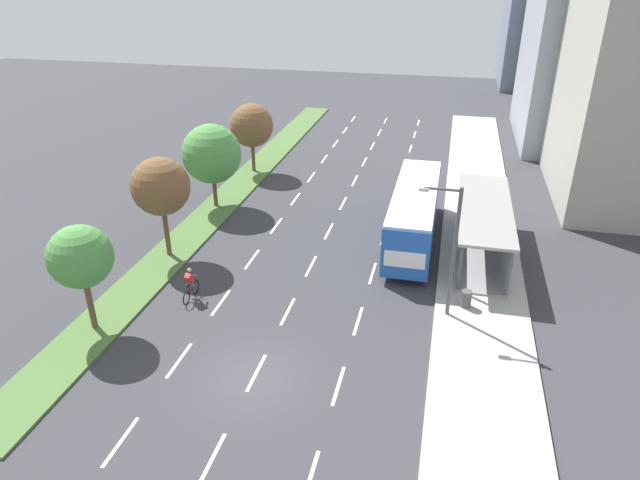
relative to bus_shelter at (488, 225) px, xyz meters
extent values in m
plane|color=#38383D|center=(-9.53, -13.50, -1.87)|extent=(140.00, 140.00, 0.00)
cube|color=#4C7038|center=(-17.83, 6.50, -1.81)|extent=(2.60, 52.00, 0.12)
cube|color=#ADAAA3|center=(-0.28, 6.50, -1.79)|extent=(4.50, 52.00, 0.15)
cube|color=white|center=(-13.03, -17.80, -1.86)|extent=(0.14, 2.40, 0.01)
cube|color=white|center=(-13.03, -13.11, -1.86)|extent=(0.14, 2.40, 0.01)
cube|color=white|center=(-13.03, -8.42, -1.86)|extent=(0.14, 2.40, 0.01)
cube|color=white|center=(-13.03, -3.73, -1.86)|extent=(0.14, 2.40, 0.01)
cube|color=white|center=(-13.03, 0.96, -1.86)|extent=(0.14, 2.40, 0.01)
cube|color=white|center=(-13.03, 5.65, -1.86)|extent=(0.14, 2.40, 0.01)
cube|color=white|center=(-13.03, 10.34, -1.86)|extent=(0.14, 2.40, 0.01)
cube|color=white|center=(-13.03, 15.03, -1.86)|extent=(0.14, 2.40, 0.01)
cube|color=white|center=(-13.03, 19.71, -1.86)|extent=(0.14, 2.40, 0.01)
cube|color=white|center=(-13.03, 24.40, -1.86)|extent=(0.14, 2.40, 0.01)
cube|color=white|center=(-13.03, 29.09, -1.86)|extent=(0.14, 2.40, 0.01)
cube|color=white|center=(-9.53, -17.80, -1.86)|extent=(0.14, 2.40, 0.01)
cube|color=white|center=(-9.53, -13.11, -1.86)|extent=(0.14, 2.40, 0.01)
cube|color=white|center=(-9.53, -8.42, -1.86)|extent=(0.14, 2.40, 0.01)
cube|color=white|center=(-9.53, -3.73, -1.86)|extent=(0.14, 2.40, 0.01)
cube|color=white|center=(-9.53, 0.96, -1.86)|extent=(0.14, 2.40, 0.01)
cube|color=white|center=(-9.53, 5.65, -1.86)|extent=(0.14, 2.40, 0.01)
cube|color=white|center=(-9.53, 10.34, -1.86)|extent=(0.14, 2.40, 0.01)
cube|color=white|center=(-9.53, 15.03, -1.86)|extent=(0.14, 2.40, 0.01)
cube|color=white|center=(-9.53, 19.71, -1.86)|extent=(0.14, 2.40, 0.01)
cube|color=white|center=(-9.53, 24.40, -1.86)|extent=(0.14, 2.40, 0.01)
cube|color=white|center=(-9.53, 29.09, -1.86)|extent=(0.14, 2.40, 0.01)
cube|color=white|center=(-6.03, -17.80, -1.86)|extent=(0.14, 2.40, 0.01)
cube|color=white|center=(-6.03, -13.11, -1.86)|extent=(0.14, 2.40, 0.01)
cube|color=white|center=(-6.03, -8.42, -1.86)|extent=(0.14, 2.40, 0.01)
cube|color=white|center=(-6.03, -3.73, -1.86)|extent=(0.14, 2.40, 0.01)
cube|color=white|center=(-6.03, 0.96, -1.86)|extent=(0.14, 2.40, 0.01)
cube|color=white|center=(-6.03, 5.65, -1.86)|extent=(0.14, 2.40, 0.01)
cube|color=white|center=(-6.03, 10.34, -1.86)|extent=(0.14, 2.40, 0.01)
cube|color=white|center=(-6.03, 15.03, -1.86)|extent=(0.14, 2.40, 0.01)
cube|color=white|center=(-6.03, 19.71, -1.86)|extent=(0.14, 2.40, 0.01)
cube|color=white|center=(-6.03, 24.40, -1.86)|extent=(0.14, 2.40, 0.01)
cube|color=white|center=(-6.03, 29.09, -1.86)|extent=(0.14, 2.40, 0.01)
cube|color=gray|center=(-0.28, 0.00, -1.67)|extent=(2.60, 9.99, 0.10)
cylinder|color=#56565B|center=(-1.46, -4.75, -0.32)|extent=(0.16, 0.16, 2.60)
cylinder|color=#56565B|center=(-1.46, 4.75, -0.32)|extent=(0.16, 0.16, 2.60)
cylinder|color=#56565B|center=(0.90, -4.75, -0.32)|extent=(0.16, 0.16, 2.60)
cylinder|color=#56565B|center=(0.90, 4.75, -0.32)|extent=(0.16, 0.16, 2.60)
cube|color=gray|center=(0.96, 0.00, -0.32)|extent=(0.10, 9.49, 2.34)
cube|color=gray|center=(-0.28, 0.00, 1.06)|extent=(2.90, 10.39, 0.16)
cube|color=#2356B2|center=(-4.28, 0.76, -0.02)|extent=(2.50, 11.20, 2.80)
cube|color=#2D3D4C|center=(-4.28, 0.76, 0.83)|extent=(2.54, 10.30, 0.90)
cube|color=silver|center=(-4.28, 0.76, 1.44)|extent=(2.45, 10.98, 0.12)
cube|color=#2D3D4C|center=(-4.28, 6.38, 0.33)|extent=(2.25, 0.06, 1.54)
cube|color=white|center=(-4.28, -4.86, -0.22)|extent=(2.12, 0.04, 0.90)
cylinder|color=black|center=(-5.38, 4.23, -1.37)|extent=(0.30, 1.00, 1.00)
cylinder|color=black|center=(-3.18, 4.23, -1.37)|extent=(0.30, 1.00, 1.00)
cylinder|color=black|center=(-5.38, -2.71, -1.37)|extent=(0.30, 1.00, 1.00)
cylinder|color=black|center=(-3.18, -2.71, -1.37)|extent=(0.30, 1.00, 1.00)
torus|color=black|center=(-14.62, -7.85, -1.51)|extent=(0.06, 0.72, 0.72)
torus|color=black|center=(-14.62, -8.95, -1.51)|extent=(0.06, 0.72, 0.72)
cylinder|color=maroon|center=(-14.62, -8.40, -1.23)|extent=(0.05, 0.94, 0.05)
cylinder|color=maroon|center=(-14.62, -8.50, -1.41)|extent=(0.05, 0.57, 0.42)
cylinder|color=maroon|center=(-14.62, -8.60, -1.21)|extent=(0.04, 0.04, 0.40)
cube|color=black|center=(-14.62, -8.60, -1.01)|extent=(0.12, 0.24, 0.06)
cylinder|color=black|center=(-14.62, -7.90, -0.96)|extent=(0.46, 0.04, 0.04)
cube|color=red|center=(-14.62, -8.42, -0.68)|extent=(0.30, 0.36, 0.59)
cube|color=#A82323|center=(-14.62, -8.58, -0.66)|extent=(0.26, 0.26, 0.42)
sphere|color=tan|center=(-14.62, -8.30, -0.26)|extent=(0.20, 0.20, 0.20)
cylinder|color=#4C4C56|center=(-14.74, -8.45, -1.08)|extent=(0.12, 0.42, 0.25)
cylinder|color=#4C4C56|center=(-14.74, -8.28, -1.34)|extent=(0.10, 0.17, 0.41)
cylinder|color=#4C4C56|center=(-14.50, -8.45, -1.08)|extent=(0.12, 0.42, 0.25)
cylinder|color=#4C4C56|center=(-14.50, -8.28, -1.34)|extent=(0.10, 0.17, 0.41)
cylinder|color=red|center=(-14.79, -8.20, -0.63)|extent=(0.09, 0.47, 0.28)
cylinder|color=red|center=(-14.45, -8.20, -0.63)|extent=(0.09, 0.47, 0.28)
cylinder|color=brown|center=(-17.90, -11.83, -0.44)|extent=(0.28, 0.28, 2.61)
sphere|color=#4C8E42|center=(-17.90, -11.83, 1.94)|extent=(2.85, 2.85, 2.85)
cylinder|color=brown|center=(-17.84, -4.41, -0.26)|extent=(0.28, 0.28, 2.97)
sphere|color=brown|center=(-17.84, -4.41, 2.45)|extent=(3.25, 3.25, 3.25)
cylinder|color=brown|center=(-18.03, 3.01, -0.64)|extent=(0.28, 0.28, 2.22)
sphere|color=#4C8E42|center=(-18.03, 3.01, 1.96)|extent=(3.98, 3.98, 3.98)
cylinder|color=brown|center=(-17.84, 10.44, -0.53)|extent=(0.28, 0.28, 2.44)
sphere|color=brown|center=(-17.84, 10.44, 1.97)|extent=(3.40, 3.40, 3.40)
cylinder|color=#4C4C51|center=(-1.93, -7.05, 1.53)|extent=(0.18, 0.18, 6.50)
cylinder|color=#4C4C51|center=(-2.73, -7.05, 4.63)|extent=(1.60, 0.12, 0.12)
cube|color=silver|center=(-3.53, -7.05, 4.56)|extent=(0.44, 0.24, 0.16)
cylinder|color=#4C4C51|center=(-1.08, -6.16, -1.29)|extent=(0.52, 0.52, 0.85)
cube|color=slate|center=(6.25, 54.47, 4.65)|extent=(6.47, 15.76, 13.04)
camera|label=1|loc=(-2.68, -30.61, 13.60)|focal=31.67mm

